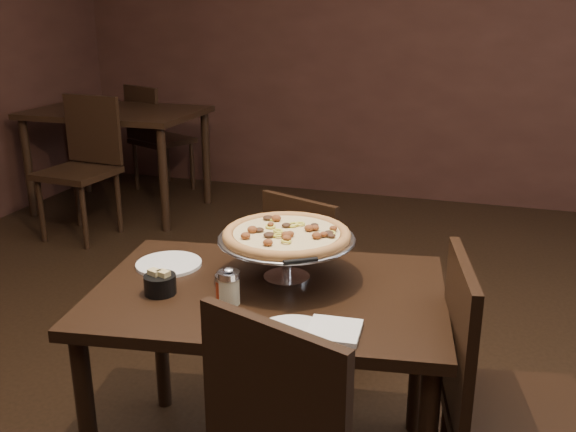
% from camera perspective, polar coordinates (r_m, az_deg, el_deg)
% --- Properties ---
extents(room, '(6.04, 7.04, 2.84)m').
position_cam_1_polar(room, '(2.02, 2.01, 12.88)').
color(room, black).
rests_on(room, ground).
extents(dining_table, '(1.23, 0.91, 0.71)m').
position_cam_1_polar(dining_table, '(2.14, -1.70, -8.79)').
color(dining_table, black).
rests_on(dining_table, ground).
extents(background_table, '(1.30, 0.87, 0.81)m').
position_cam_1_polar(background_table, '(5.27, -14.98, 7.96)').
color(background_table, black).
rests_on(background_table, ground).
extents(pizza_stand, '(0.46, 0.46, 0.19)m').
position_cam_1_polar(pizza_stand, '(2.12, -0.13, -1.73)').
color(pizza_stand, silver).
rests_on(pizza_stand, dining_table).
extents(parmesan_shaker, '(0.07, 0.07, 0.12)m').
position_cam_1_polar(parmesan_shaker, '(1.99, -5.26, -6.27)').
color(parmesan_shaker, beige).
rests_on(parmesan_shaker, dining_table).
extents(pepper_flake_shaker, '(0.06, 0.06, 0.10)m').
position_cam_1_polar(pepper_flake_shaker, '(2.01, -5.69, -6.32)').
color(pepper_flake_shaker, maroon).
rests_on(pepper_flake_shaker, dining_table).
extents(packet_caddy, '(0.10, 0.10, 0.08)m').
position_cam_1_polar(packet_caddy, '(2.10, -11.31, -5.91)').
color(packet_caddy, black).
rests_on(packet_caddy, dining_table).
extents(napkin_stack, '(0.16, 0.16, 0.02)m').
position_cam_1_polar(napkin_stack, '(1.84, 4.12, -10.13)').
color(napkin_stack, white).
rests_on(napkin_stack, dining_table).
extents(plate_left, '(0.23, 0.23, 0.01)m').
position_cam_1_polar(plate_left, '(2.32, -10.55, -4.21)').
color(plate_left, white).
rests_on(plate_left, dining_table).
extents(plate_near, '(0.23, 0.23, 0.01)m').
position_cam_1_polar(plate_near, '(1.82, 0.46, -10.51)').
color(plate_near, white).
rests_on(plate_near, dining_table).
extents(serving_spatula, '(0.14, 0.14, 0.02)m').
position_cam_1_polar(serving_spatula, '(1.92, 1.12, -4.11)').
color(serving_spatula, silver).
rests_on(serving_spatula, pizza_stand).
extents(chair_far, '(0.50, 0.50, 0.83)m').
position_cam_1_polar(chair_far, '(2.87, 2.35, -5.17)').
color(chair_far, black).
rests_on(chair_far, ground).
extents(chair_side, '(0.50, 0.50, 0.91)m').
position_cam_1_polar(chair_side, '(2.05, 17.89, -14.91)').
color(chair_side, black).
rests_on(chair_side, ground).
extents(bg_chair_far, '(0.58, 0.58, 0.94)m').
position_cam_1_polar(bg_chair_far, '(5.78, -11.73, 7.12)').
color(bg_chair_far, black).
rests_on(bg_chair_far, ground).
extents(bg_chair_near, '(0.50, 0.50, 0.99)m').
position_cam_1_polar(bg_chair_near, '(4.78, -17.71, 4.65)').
color(bg_chair_near, black).
rests_on(bg_chair_near, ground).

